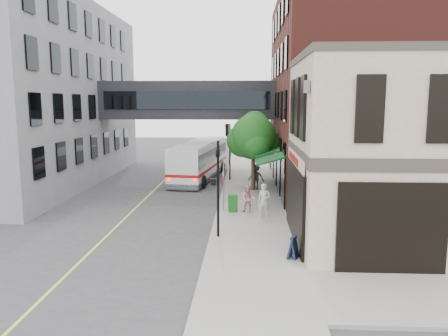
# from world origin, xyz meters

# --- Properties ---
(ground) EXTENTS (120.00, 120.00, 0.00)m
(ground) POSITION_xyz_m (0.00, 0.00, 0.00)
(ground) COLOR #38383A
(ground) RESTS_ON ground
(sidewalk_main) EXTENTS (4.00, 60.00, 0.15)m
(sidewalk_main) POSITION_xyz_m (2.00, 14.00, 0.07)
(sidewalk_main) COLOR gray
(sidewalk_main) RESTS_ON ground
(corner_building) EXTENTS (10.19, 8.12, 8.45)m
(corner_building) POSITION_xyz_m (8.97, 2.00, 4.21)
(corner_building) COLOR tan
(corner_building) RESTS_ON ground
(brick_building) EXTENTS (13.76, 18.00, 14.00)m
(brick_building) POSITION_xyz_m (9.98, 15.00, 6.99)
(brick_building) COLOR #54201A
(brick_building) RESTS_ON ground
(opposite_building) EXTENTS (14.00, 24.00, 14.00)m
(opposite_building) POSITION_xyz_m (-17.00, 16.00, 7.00)
(opposite_building) COLOR slate
(opposite_building) RESTS_ON ground
(skyway_bridge) EXTENTS (14.00, 3.18, 3.00)m
(skyway_bridge) POSITION_xyz_m (-3.00, 18.00, 6.50)
(skyway_bridge) COLOR black
(skyway_bridge) RESTS_ON ground
(traffic_signal_near) EXTENTS (0.44, 0.22, 4.60)m
(traffic_signal_near) POSITION_xyz_m (0.37, 2.00, 2.98)
(traffic_signal_near) COLOR black
(traffic_signal_near) RESTS_ON sidewalk_main
(traffic_signal_far) EXTENTS (0.53, 0.28, 4.50)m
(traffic_signal_far) POSITION_xyz_m (0.26, 17.00, 3.34)
(traffic_signal_far) COLOR black
(traffic_signal_far) RESTS_ON sidewalk_main
(street_sign_pole) EXTENTS (0.08, 0.75, 3.00)m
(street_sign_pole) POSITION_xyz_m (0.39, 7.00, 1.93)
(street_sign_pole) COLOR gray
(street_sign_pole) RESTS_ON sidewalk_main
(street_tree) EXTENTS (3.80, 3.20, 5.60)m
(street_tree) POSITION_xyz_m (2.19, 13.22, 3.91)
(street_tree) COLOR #382619
(street_tree) RESTS_ON sidewalk_main
(lane_marking) EXTENTS (0.12, 40.00, 0.01)m
(lane_marking) POSITION_xyz_m (-5.00, 10.00, 0.01)
(lane_marking) COLOR #D8CC4C
(lane_marking) RESTS_ON ground
(bus) EXTENTS (3.91, 11.44, 3.02)m
(bus) POSITION_xyz_m (-2.17, 18.28, 1.69)
(bus) COLOR white
(bus) RESTS_ON ground
(pedestrian_a) EXTENTS (0.67, 0.44, 1.84)m
(pedestrian_a) POSITION_xyz_m (2.68, 5.62, 1.07)
(pedestrian_a) COLOR silver
(pedestrian_a) RESTS_ON sidewalk_main
(pedestrian_b) EXTENTS (0.90, 0.78, 1.59)m
(pedestrian_b) POSITION_xyz_m (1.83, 6.47, 0.95)
(pedestrian_b) COLOR pink
(pedestrian_b) RESTS_ON sidewalk_main
(pedestrian_c) EXTENTS (1.26, 0.88, 1.79)m
(pedestrian_c) POSITION_xyz_m (2.42, 13.27, 1.04)
(pedestrian_c) COLOR #22222A
(pedestrian_c) RESTS_ON sidewalk_main
(newspaper_box) EXTENTS (0.56, 0.52, 1.00)m
(newspaper_box) POSITION_xyz_m (0.95, 6.71, 0.65)
(newspaper_box) COLOR #155D1B
(newspaper_box) RESTS_ON sidewalk_main
(sandwich_board) EXTENTS (0.51, 0.61, 0.92)m
(sandwich_board) POSITION_xyz_m (3.60, -0.72, 0.61)
(sandwich_board) COLOR #101B32
(sandwich_board) RESTS_ON sidewalk_main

